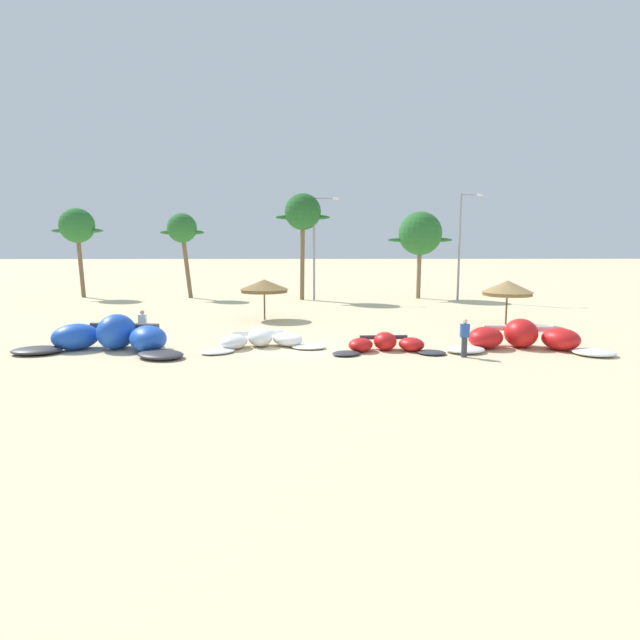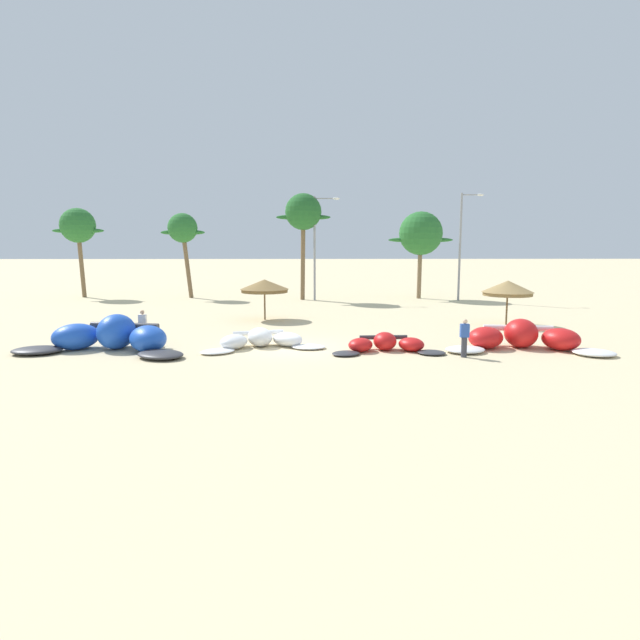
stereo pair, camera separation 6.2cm
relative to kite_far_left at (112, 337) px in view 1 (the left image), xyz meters
The scene contains 15 objects.
ground_plane 8.25m from the kite_far_left, ahead, with size 260.00×260.00×0.00m, color beige.
kite_far_left is the anchor object (origin of this frame).
kite_left 6.61m from the kite_far_left, ahead, with size 5.76×3.43×0.87m.
kite_left_of_center 12.19m from the kite_far_left, ahead, with size 5.21×2.44×0.81m.
kite_center 18.43m from the kite_far_left, ahead, with size 7.45×3.90×1.32m.
beach_umbrella_near_van 11.45m from the kite_far_left, 58.16° to the left, with size 3.01×3.01×2.51m.
beach_umbrella_middle 21.50m from the kite_far_left, 19.50° to the left, with size 2.93×2.93×2.60m.
person_near_kites 1.84m from the kite_far_left, 60.24° to the left, with size 0.36×0.24×1.62m.
person_by_umbrellas 15.38m from the kite_far_left, ahead, with size 0.36×0.24×1.62m.
palm_leftmost 26.85m from the kite_far_left, 115.16° to the left, with size 4.45×2.97×7.68m.
palm_left 23.87m from the kite_far_left, 95.08° to the left, with size 3.76×2.51×7.23m.
palm_left_of_gap 23.92m from the kite_far_left, 69.03° to the left, with size 4.48×2.99×8.74m.
palm_center_left 29.22m from the kite_far_left, 51.01° to the left, with size 5.49×3.66×7.34m.
lamppost_west 23.50m from the kite_far_left, 66.13° to the left, with size 2.14×0.24×8.44m.
lamppost_west_center 29.84m from the kite_far_left, 44.22° to the left, with size 1.87×0.24×8.70m.
Camera 1 is at (0.62, -24.52, 4.81)m, focal length 30.67 mm.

